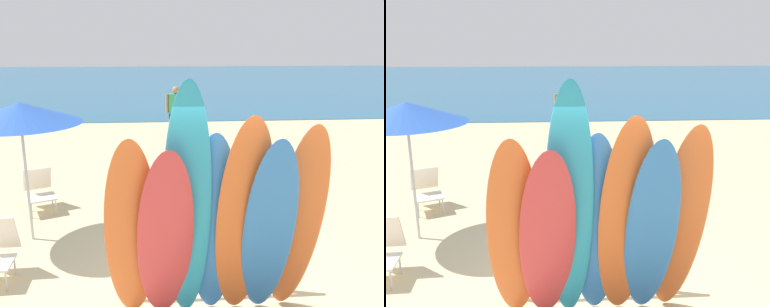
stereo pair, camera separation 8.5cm
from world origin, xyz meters
TOP-DOWN VIEW (x-y plane):
  - ground at (0.00, 14.00)m, footprint 60.00×60.00m
  - ocean_water at (0.00, 31.72)m, footprint 60.00×40.00m
  - surfboard_rack at (0.00, 0.00)m, footprint 2.13×0.07m
  - surfboard_orange_0 at (-0.85, -0.63)m, footprint 0.61×0.87m
  - surfboard_red_1 at (-0.50, -0.69)m, footprint 0.65×0.92m
  - surfboard_teal_2 at (-0.28, -0.67)m, footprint 0.50×0.85m
  - surfboard_blue_3 at (-0.00, -0.55)m, footprint 0.56×0.73m
  - surfboard_orange_4 at (0.29, -0.65)m, footprint 0.58×0.85m
  - surfboard_blue_5 at (0.55, -0.69)m, footprint 0.60×0.96m
  - surfboard_orange_6 at (0.89, -0.56)m, footprint 0.57×0.78m
  - beachgoer_photographing at (1.02, 2.31)m, footprint 0.59×0.31m
  - beachgoer_midbeach at (-0.01, 8.47)m, footprint 0.65×0.28m
  - beach_chair_blue at (-2.79, 2.99)m, footprint 0.75×0.88m
  - beach_umbrella at (-2.59, 1.73)m, footprint 1.81×1.81m

SIDE VIEW (x-z plane):
  - ground at x=0.00m, z-range 0.00..0.00m
  - ocean_water at x=0.00m, z-range 0.00..0.02m
  - beach_chair_blue at x=-2.79m, z-range 0.03..0.82m
  - surfboard_rack at x=0.00m, z-range 0.16..0.78m
  - beachgoer_photographing at x=1.02m, z-range 0.12..1.73m
  - beachgoer_midbeach at x=-0.01m, z-range 0.13..1.86m
  - surfboard_red_1 at x=-0.50m, z-range 0.00..2.16m
  - surfboard_orange_0 at x=-0.85m, z-range 0.00..2.24m
  - surfboard_blue_5 at x=0.55m, z-range 0.00..2.25m
  - surfboard_blue_3 at x=0.00m, z-range 0.00..2.25m
  - surfboard_orange_6 at x=0.89m, z-range 0.00..2.33m
  - surfboard_orange_4 at x=0.29m, z-range 0.00..2.44m
  - surfboard_teal_2 at x=-0.28m, z-range 0.00..2.75m
  - beach_umbrella at x=-2.59m, z-range 0.93..3.12m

